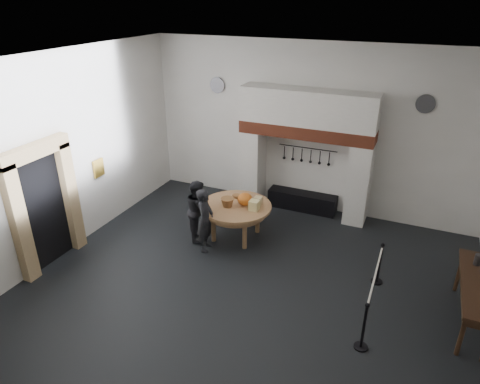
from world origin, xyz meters
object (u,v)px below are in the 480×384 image
at_px(work_table, 236,206).
at_px(barrier_post_near, 364,327).
at_px(barrier_post_far, 379,264).
at_px(visitor_near, 205,220).
at_px(visitor_far, 198,210).
at_px(side_table, 478,284).
at_px(iron_range, 302,201).

distance_m(work_table, barrier_post_near, 4.32).
relative_size(barrier_post_near, barrier_post_far, 1.00).
height_order(visitor_near, visitor_far, visitor_near).
xyz_separation_m(work_table, barrier_post_far, (3.49, -0.51, -0.39)).
xyz_separation_m(work_table, barrier_post_near, (3.49, -2.51, -0.39)).
relative_size(visitor_near, visitor_far, 1.02).
bearing_deg(work_table, side_table, -11.67).
distance_m(work_table, barrier_post_far, 3.55).
bearing_deg(visitor_near, work_table, -38.24).
height_order(iron_range, visitor_far, visitor_far).
relative_size(visitor_near, barrier_post_near, 1.73).
height_order(side_table, barrier_post_near, same).
distance_m(visitor_near, barrier_post_near, 4.27).
relative_size(side_table, barrier_post_near, 2.44).
height_order(work_table, visitor_near, visitor_near).
relative_size(work_table, side_table, 0.79).
bearing_deg(barrier_post_far, visitor_near, -175.66).
bearing_deg(barrier_post_near, barrier_post_far, 90.00).
bearing_deg(iron_range, barrier_post_far, -47.35).
height_order(visitor_far, barrier_post_near, visitor_far).
bearing_deg(barrier_post_near, work_table, 144.33).
bearing_deg(work_table, visitor_near, -117.27).
xyz_separation_m(visitor_near, barrier_post_near, (3.90, -1.70, -0.33)).
xyz_separation_m(iron_range, work_table, (-1.09, -2.10, 0.59)).
distance_m(visitor_near, side_table, 5.61).
xyz_separation_m(iron_range, side_table, (4.10, -3.17, 0.62)).
bearing_deg(visitor_far, iron_range, -68.34).
relative_size(iron_range, barrier_post_far, 2.11).
height_order(iron_range, work_table, work_table).
height_order(work_table, visitor_far, visitor_far).
bearing_deg(barrier_post_near, visitor_far, 153.96).
bearing_deg(barrier_post_far, visitor_far, 178.62).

